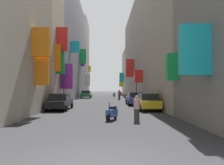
{
  "coord_description": "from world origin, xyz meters",
  "views": [
    {
      "loc": [
        0.29,
        -5.61,
        2.06
      ],
      "look_at": [
        0.95,
        20.8,
        2.64
      ],
      "focal_mm": 34.57,
      "sensor_mm": 36.0,
      "label": 1
    }
  ],
  "objects_px": {
    "parked_car_green": "(86,94)",
    "pedestrian_crossing": "(119,95)",
    "scooter_blue": "(112,113)",
    "pedestrian_near_left": "(137,109)",
    "parked_car_blue": "(135,98)",
    "traffic_light_near_corner": "(63,79)",
    "scooter_green": "(114,95)",
    "parked_car_yellow": "(147,101)",
    "traffic_light_far_corner": "(136,80)",
    "parked_car_black": "(60,101)",
    "scooter_orange": "(120,94)"
  },
  "relations": [
    {
      "from": "parked_car_yellow",
      "to": "parked_car_blue",
      "type": "xyz_separation_m",
      "value": [
        -0.36,
        5.5,
        -0.0
      ]
    },
    {
      "from": "scooter_blue",
      "to": "parked_car_blue",
      "type": "bearing_deg",
      "value": 75.33
    },
    {
      "from": "parked_car_green",
      "to": "pedestrian_crossing",
      "type": "distance_m",
      "value": 8.54
    },
    {
      "from": "scooter_blue",
      "to": "traffic_light_near_corner",
      "type": "bearing_deg",
      "value": 115.54
    },
    {
      "from": "parked_car_black",
      "to": "traffic_light_far_corner",
      "type": "xyz_separation_m",
      "value": [
        8.52,
        11.06,
        2.31
      ]
    },
    {
      "from": "parked_car_yellow",
      "to": "scooter_blue",
      "type": "distance_m",
      "value": 6.8
    },
    {
      "from": "pedestrian_crossing",
      "to": "traffic_light_near_corner",
      "type": "distance_m",
      "value": 12.94
    },
    {
      "from": "parked_car_blue",
      "to": "scooter_blue",
      "type": "relative_size",
      "value": 2.42
    },
    {
      "from": "parked_car_green",
      "to": "pedestrian_near_left",
      "type": "relative_size",
      "value": 2.61
    },
    {
      "from": "parked_car_green",
      "to": "pedestrian_crossing",
      "type": "xyz_separation_m",
      "value": [
        5.98,
        -6.09,
        0.09
      ]
    },
    {
      "from": "scooter_green",
      "to": "scooter_orange",
      "type": "bearing_deg",
      "value": 77.43
    },
    {
      "from": "parked_car_green",
      "to": "scooter_blue",
      "type": "relative_size",
      "value": 2.35
    },
    {
      "from": "scooter_orange",
      "to": "scooter_blue",
      "type": "xyz_separation_m",
      "value": [
        -3.14,
        -40.15,
        0.0
      ]
    },
    {
      "from": "parked_car_green",
      "to": "pedestrian_crossing",
      "type": "bearing_deg",
      "value": -45.49
    },
    {
      "from": "parked_car_blue",
      "to": "traffic_light_far_corner",
      "type": "xyz_separation_m",
      "value": [
        0.97,
        6.07,
        2.31
      ]
    },
    {
      "from": "traffic_light_near_corner",
      "to": "scooter_green",
      "type": "bearing_deg",
      "value": 72.8
    },
    {
      "from": "parked_car_blue",
      "to": "traffic_light_far_corner",
      "type": "distance_m",
      "value": 6.57
    },
    {
      "from": "traffic_light_near_corner",
      "to": "parked_car_black",
      "type": "bearing_deg",
      "value": -82.02
    },
    {
      "from": "parked_car_green",
      "to": "scooter_orange",
      "type": "distance_m",
      "value": 14.5
    },
    {
      "from": "parked_car_blue",
      "to": "parked_car_black",
      "type": "bearing_deg",
      "value": -146.53
    },
    {
      "from": "pedestrian_crossing",
      "to": "traffic_light_far_corner",
      "type": "distance_m",
      "value": 5.18
    },
    {
      "from": "parked_car_black",
      "to": "parked_car_blue",
      "type": "relative_size",
      "value": 1.06
    },
    {
      "from": "parked_car_black",
      "to": "scooter_green",
      "type": "xyz_separation_m",
      "value": [
        5.8,
        25.2,
        -0.32
      ]
    },
    {
      "from": "parked_car_black",
      "to": "parked_car_blue",
      "type": "height_order",
      "value": "parked_car_black"
    },
    {
      "from": "scooter_green",
      "to": "pedestrian_crossing",
      "type": "bearing_deg",
      "value": -87.12
    },
    {
      "from": "parked_car_green",
      "to": "scooter_blue",
      "type": "distance_m",
      "value": 28.0
    },
    {
      "from": "scooter_green",
      "to": "parked_car_yellow",
      "type": "bearing_deg",
      "value": -85.29
    },
    {
      "from": "scooter_blue",
      "to": "pedestrian_near_left",
      "type": "relative_size",
      "value": 1.11
    },
    {
      "from": "parked_car_blue",
      "to": "pedestrian_crossing",
      "type": "bearing_deg",
      "value": 97.0
    },
    {
      "from": "traffic_light_near_corner",
      "to": "traffic_light_far_corner",
      "type": "height_order",
      "value": "traffic_light_far_corner"
    },
    {
      "from": "parked_car_blue",
      "to": "scooter_orange",
      "type": "distance_m",
      "value": 28.75
    },
    {
      "from": "scooter_blue",
      "to": "pedestrian_near_left",
      "type": "distance_m",
      "value": 1.62
    },
    {
      "from": "scooter_green",
      "to": "scooter_blue",
      "type": "height_order",
      "value": "same"
    },
    {
      "from": "pedestrian_crossing",
      "to": "parked_car_black",
      "type": "bearing_deg",
      "value": -112.56
    },
    {
      "from": "parked_car_black",
      "to": "parked_car_green",
      "type": "xyz_separation_m",
      "value": [
        0.32,
        21.26,
        -0.03
      ]
    },
    {
      "from": "parked_car_black",
      "to": "pedestrian_crossing",
      "type": "bearing_deg",
      "value": 67.44
    },
    {
      "from": "parked_car_yellow",
      "to": "parked_car_blue",
      "type": "height_order",
      "value": "parked_car_yellow"
    },
    {
      "from": "pedestrian_near_left",
      "to": "traffic_light_far_corner",
      "type": "xyz_separation_m",
      "value": [
        2.49,
        18.07,
        2.31
      ]
    },
    {
      "from": "parked_car_yellow",
      "to": "scooter_blue",
      "type": "height_order",
      "value": "parked_car_yellow"
    },
    {
      "from": "parked_car_yellow",
      "to": "parked_car_black",
      "type": "bearing_deg",
      "value": 176.34
    },
    {
      "from": "parked_car_blue",
      "to": "scooter_orange",
      "type": "xyz_separation_m",
      "value": [
        0.15,
        28.75,
        -0.31
      ]
    },
    {
      "from": "scooter_green",
      "to": "traffic_light_far_corner",
      "type": "relative_size",
      "value": 0.39
    },
    {
      "from": "parked_car_green",
      "to": "parked_car_blue",
      "type": "height_order",
      "value": "parked_car_blue"
    },
    {
      "from": "scooter_blue",
      "to": "parked_car_yellow",
      "type": "bearing_deg",
      "value": 60.46
    },
    {
      "from": "scooter_orange",
      "to": "traffic_light_far_corner",
      "type": "relative_size",
      "value": 0.38
    },
    {
      "from": "parked_car_blue",
      "to": "pedestrian_near_left",
      "type": "distance_m",
      "value": 12.1
    },
    {
      "from": "parked_car_green",
      "to": "scooter_green",
      "type": "xyz_separation_m",
      "value": [
        5.48,
        3.94,
        -0.29
      ]
    },
    {
      "from": "pedestrian_crossing",
      "to": "scooter_green",
      "type": "bearing_deg",
      "value": 92.88
    },
    {
      "from": "scooter_blue",
      "to": "traffic_light_far_corner",
      "type": "xyz_separation_m",
      "value": [
        3.95,
        17.48,
        2.62
      ]
    },
    {
      "from": "pedestrian_crossing",
      "to": "parked_car_yellow",
      "type": "bearing_deg",
      "value": -84.13
    }
  ]
}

